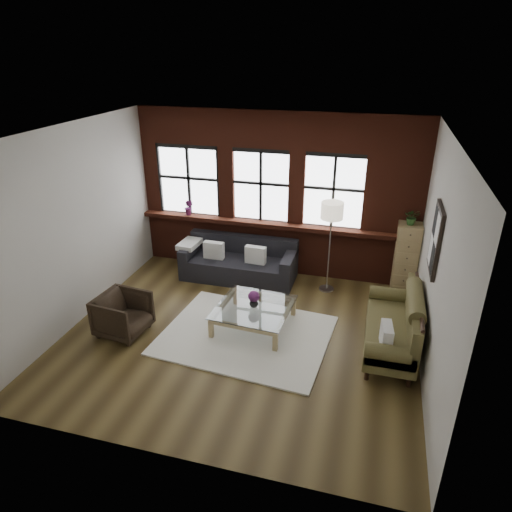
% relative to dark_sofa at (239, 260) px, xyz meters
% --- Properties ---
extents(floor, '(5.50, 5.50, 0.00)m').
position_rel_dark_sofa_xyz_m(floor, '(0.61, -1.90, -0.40)').
color(floor, '#403117').
rests_on(floor, ground).
extents(ceiling, '(5.50, 5.50, 0.00)m').
position_rel_dark_sofa_xyz_m(ceiling, '(0.61, -1.90, 2.80)').
color(ceiling, white).
rests_on(ceiling, ground).
extents(wall_back, '(5.50, 0.00, 5.50)m').
position_rel_dark_sofa_xyz_m(wall_back, '(0.61, 0.60, 1.20)').
color(wall_back, '#B8B4AB').
rests_on(wall_back, ground).
extents(wall_front, '(5.50, 0.00, 5.50)m').
position_rel_dark_sofa_xyz_m(wall_front, '(0.61, -4.40, 1.20)').
color(wall_front, '#B8B4AB').
rests_on(wall_front, ground).
extents(wall_left, '(0.00, 5.00, 5.00)m').
position_rel_dark_sofa_xyz_m(wall_left, '(-2.14, -1.90, 1.20)').
color(wall_left, '#B8B4AB').
rests_on(wall_left, ground).
extents(wall_right, '(0.00, 5.00, 5.00)m').
position_rel_dark_sofa_xyz_m(wall_right, '(3.36, -1.90, 1.20)').
color(wall_right, '#B8B4AB').
rests_on(wall_right, ground).
extents(brick_backwall, '(5.50, 0.12, 3.20)m').
position_rel_dark_sofa_xyz_m(brick_backwall, '(0.61, 0.54, 1.20)').
color(brick_backwall, '#4F1E12').
rests_on(brick_backwall, floor).
extents(sill_ledge, '(5.50, 0.30, 0.08)m').
position_rel_dark_sofa_xyz_m(sill_ledge, '(0.61, 0.45, 0.64)').
color(sill_ledge, '#4F1E12').
rests_on(sill_ledge, brick_backwall).
extents(window_left, '(1.38, 0.10, 1.50)m').
position_rel_dark_sofa_xyz_m(window_left, '(-1.19, 0.55, 1.35)').
color(window_left, black).
rests_on(window_left, brick_backwall).
extents(window_mid, '(1.38, 0.10, 1.50)m').
position_rel_dark_sofa_xyz_m(window_mid, '(0.31, 0.55, 1.35)').
color(window_mid, black).
rests_on(window_mid, brick_backwall).
extents(window_right, '(1.38, 0.10, 1.50)m').
position_rel_dark_sofa_xyz_m(window_right, '(1.71, 0.55, 1.35)').
color(window_right, black).
rests_on(window_right, brick_backwall).
extents(wall_poster, '(0.05, 0.74, 0.94)m').
position_rel_dark_sofa_xyz_m(wall_poster, '(3.33, -1.60, 1.45)').
color(wall_poster, black).
rests_on(wall_poster, wall_right).
extents(shag_rug, '(2.77, 2.26, 0.03)m').
position_rel_dark_sofa_xyz_m(shag_rug, '(0.70, -1.90, -0.39)').
color(shag_rug, silver).
rests_on(shag_rug, floor).
extents(dark_sofa, '(2.23, 0.90, 0.81)m').
position_rel_dark_sofa_xyz_m(dark_sofa, '(0.00, 0.00, 0.00)').
color(dark_sofa, black).
rests_on(dark_sofa, floor).
extents(pillow_a, '(0.40, 0.14, 0.34)m').
position_rel_dark_sofa_xyz_m(pillow_a, '(-0.48, -0.10, 0.19)').
color(pillow_a, silver).
rests_on(pillow_a, dark_sofa).
extents(pillow_b, '(0.41, 0.16, 0.34)m').
position_rel_dark_sofa_xyz_m(pillow_b, '(0.37, -0.10, 0.19)').
color(pillow_b, silver).
rests_on(pillow_b, dark_sofa).
extents(vintage_settee, '(0.82, 1.85, 0.99)m').
position_rel_dark_sofa_xyz_m(vintage_settee, '(2.91, -1.66, 0.09)').
color(vintage_settee, brown).
rests_on(vintage_settee, floor).
extents(pillow_settee, '(0.18, 0.39, 0.34)m').
position_rel_dark_sofa_xyz_m(pillow_settee, '(2.83, -2.22, 0.20)').
color(pillow_settee, silver).
rests_on(pillow_settee, vintage_settee).
extents(armchair, '(0.82, 0.81, 0.68)m').
position_rel_dark_sofa_xyz_m(armchair, '(-1.22, -2.33, -0.06)').
color(armchair, black).
rests_on(armchair, floor).
extents(coffee_table, '(1.26, 1.26, 0.40)m').
position_rel_dark_sofa_xyz_m(coffee_table, '(0.76, -1.61, -0.21)').
color(coffee_table, '#9F8656').
rests_on(coffee_table, shag_rug).
extents(vase, '(0.18, 0.18, 0.16)m').
position_rel_dark_sofa_xyz_m(vase, '(0.76, -1.61, 0.06)').
color(vase, '#B2B2B2').
rests_on(vase, coffee_table).
extents(flowers, '(0.19, 0.19, 0.19)m').
position_rel_dark_sofa_xyz_m(flowers, '(0.76, -1.61, 0.17)').
color(flowers, '#63215B').
rests_on(flowers, vase).
extents(drawer_chest, '(0.42, 0.42, 1.35)m').
position_rel_dark_sofa_xyz_m(drawer_chest, '(3.14, 0.28, 0.27)').
color(drawer_chest, '#9F8656').
rests_on(drawer_chest, floor).
extents(potted_plant_top, '(0.27, 0.24, 0.29)m').
position_rel_dark_sofa_xyz_m(potted_plant_top, '(3.14, 0.28, 1.10)').
color(potted_plant_top, '#2D5923').
rests_on(potted_plant_top, drawer_chest).
extents(floor_lamp, '(0.40, 0.40, 1.89)m').
position_rel_dark_sofa_xyz_m(floor_lamp, '(1.76, -0.03, 0.54)').
color(floor_lamp, '#A5A5A8').
rests_on(floor_lamp, floor).
extents(sill_plant, '(0.20, 0.17, 0.33)m').
position_rel_dark_sofa_xyz_m(sill_plant, '(-1.18, 0.42, 0.84)').
color(sill_plant, '#63215B').
rests_on(sill_plant, sill_ledge).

